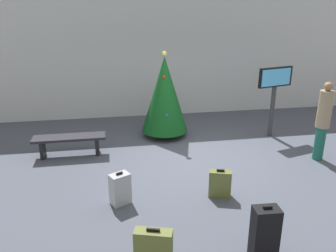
{
  "coord_description": "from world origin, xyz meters",
  "views": [
    {
      "loc": [
        -1.8,
        -7.06,
        3.39
      ],
      "look_at": [
        -0.63,
        -0.14,
        0.9
      ],
      "focal_mm": 36.74,
      "sensor_mm": 36.0,
      "label": 1
    }
  ],
  "objects": [
    {
      "name": "suitcase_0",
      "position": [
        0.09,
        -1.67,
        0.26
      ],
      "size": [
        0.44,
        0.29,
        0.55
      ],
      "color": "#59602D",
      "rests_on": "ground_plane"
    },
    {
      "name": "flight_info_kiosk",
      "position": [
        2.42,
        1.15,
        1.34
      ],
      "size": [
        1.01,
        0.34,
        1.87
      ],
      "color": "#333338",
      "rests_on": "ground_plane"
    },
    {
      "name": "traveller_0",
      "position": [
        2.83,
        -0.47,
        0.97
      ],
      "size": [
        0.43,
        0.43,
        1.81
      ],
      "color": "#19594C",
      "rests_on": "ground_plane"
    },
    {
      "name": "back_wall",
      "position": [
        0.0,
        3.61,
        1.79
      ],
      "size": [
        16.0,
        0.2,
        3.59
      ],
      "primitive_type": "cube",
      "color": "#B7BCC1",
      "rests_on": "ground_plane"
    },
    {
      "name": "suitcase_3",
      "position": [
        -1.74,
        -1.61,
        0.29
      ],
      "size": [
        0.41,
        0.36,
        0.62
      ],
      "color": "#9EA0A5",
      "rests_on": "ground_plane"
    },
    {
      "name": "holiday_tree",
      "position": [
        -0.42,
        1.62,
        1.16
      ],
      "size": [
        1.23,
        1.23,
        2.28
      ],
      "color": "#4C3319",
      "rests_on": "ground_plane"
    },
    {
      "name": "waiting_bench",
      "position": [
        -2.83,
        0.71,
        0.37
      ],
      "size": [
        1.67,
        0.44,
        0.48
      ],
      "color": "black",
      "rests_on": "ground_plane"
    },
    {
      "name": "ground_plane",
      "position": [
        0.0,
        0.0,
        0.0
      ],
      "size": [
        16.0,
        16.0,
        0.0
      ],
      "primitive_type": "plane",
      "color": "#424754"
    },
    {
      "name": "suitcase_2",
      "position": [
        0.19,
        -3.35,
        0.4
      ],
      "size": [
        0.37,
        0.27,
        0.84
      ],
      "color": "black",
      "rests_on": "ground_plane"
    }
  ]
}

